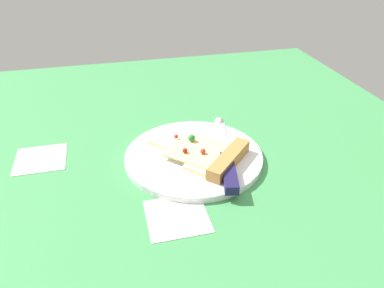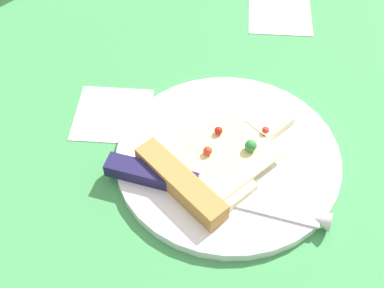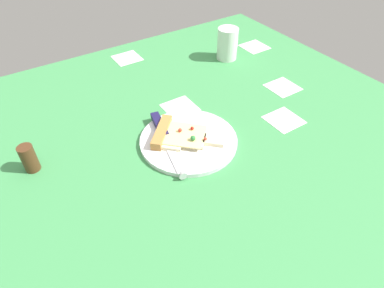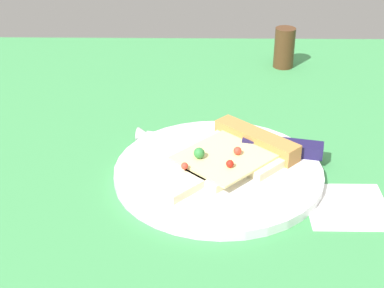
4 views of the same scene
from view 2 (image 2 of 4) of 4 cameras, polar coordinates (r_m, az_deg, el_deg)
The scene contains 4 objects.
ground_plane at distance 66.44cm, azimuth 2.05°, elevation 3.35°, with size 118.52×118.52×3.00cm.
plate at distance 59.23cm, azimuth 3.90°, elevation -1.48°, with size 25.01×25.01×1.17cm, color silver.
pizza_slice at distance 56.99cm, azimuth 2.11°, elevation -1.99°, with size 17.72×17.92×2.63cm.
knife at distance 55.34cm, azimuth 0.07°, elevation -4.52°, with size 23.88×7.29×2.45cm.
Camera 2 is at (-0.98, 45.41, 46.96)cm, focal length 49.45 mm.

